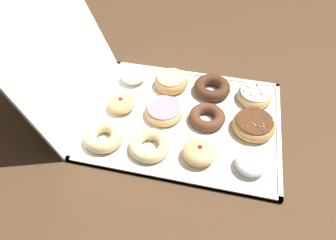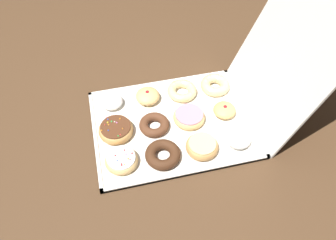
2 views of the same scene
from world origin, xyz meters
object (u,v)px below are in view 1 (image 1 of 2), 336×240
(powdered_filled_donut_0, at_px, (251,163))
(cruller_donut_6, at_px, (150,145))
(sprinkle_donut_2, at_px, (255,95))
(cruller_donut_9, at_px, (104,136))
(chocolate_cake_ring_donut_4, at_px, (207,117))
(powdered_filled_donut_11, at_px, (134,75))
(jelly_filled_donut_3, at_px, (199,152))
(glazed_ring_donut_8, at_px, (171,81))
(donut_box, at_px, (184,119))
(chocolate_cake_ring_donut_5, at_px, (212,88))
(jelly_filled_donut_10, at_px, (121,104))
(sprinkle_donut_1, at_px, (254,125))
(pink_frosted_donut_7, at_px, (164,111))

(powdered_filled_donut_0, relative_size, cruller_donut_6, 0.73)
(sprinkle_donut_2, relative_size, cruller_donut_9, 0.96)
(chocolate_cake_ring_donut_4, height_order, powdered_filled_donut_11, powdered_filled_donut_11)
(powdered_filled_donut_0, distance_m, cruller_donut_6, 0.27)
(jelly_filled_donut_3, distance_m, glazed_ring_donut_8, 0.30)
(donut_box, xyz_separation_m, sprinkle_donut_2, (0.13, -0.20, 0.02))
(chocolate_cake_ring_donut_5, xyz_separation_m, jelly_filled_donut_10, (-0.14, 0.26, 0.00))
(chocolate_cake_ring_donut_4, bearing_deg, cruller_donut_9, 116.94)
(sprinkle_donut_1, relative_size, pink_frosted_donut_7, 1.06)
(donut_box, xyz_separation_m, chocolate_cake_ring_donut_4, (0.01, -0.07, 0.02))
(pink_frosted_donut_7, xyz_separation_m, cruller_donut_9, (-0.13, 0.14, 0.00))
(sprinkle_donut_2, distance_m, pink_frosted_donut_7, 0.30)
(glazed_ring_donut_8, bearing_deg, chocolate_cake_ring_donut_4, -133.53)
(donut_box, height_order, sprinkle_donut_1, sprinkle_donut_1)
(pink_frosted_donut_7, xyz_separation_m, jelly_filled_donut_10, (0.00, 0.14, 0.00))
(jelly_filled_donut_3, bearing_deg, chocolate_cake_ring_donut_4, -1.30)
(glazed_ring_donut_8, bearing_deg, chocolate_cake_ring_donut_5, -89.59)
(chocolate_cake_ring_donut_4, relative_size, jelly_filled_donut_10, 1.29)
(chocolate_cake_ring_donut_4, xyz_separation_m, cruller_donut_6, (-0.14, 0.14, 0.00))
(sprinkle_donut_2, bearing_deg, powdered_filled_donut_11, 88.76)
(pink_frosted_donut_7, bearing_deg, powdered_filled_donut_0, -117.15)
(chocolate_cake_ring_donut_5, bearing_deg, cruller_donut_6, 153.18)
(powdered_filled_donut_11, bearing_deg, cruller_donut_9, 178.86)
(cruller_donut_6, relative_size, powdered_filled_donut_11, 1.34)
(cruller_donut_6, distance_m, jelly_filled_donut_10, 0.18)
(powdered_filled_donut_11, bearing_deg, donut_box, -124.46)
(glazed_ring_donut_8, bearing_deg, jelly_filled_donut_10, 136.93)
(pink_frosted_donut_7, height_order, powdered_filled_donut_11, powdered_filled_donut_11)
(jelly_filled_donut_3, height_order, chocolate_cake_ring_donut_4, jelly_filled_donut_3)
(cruller_donut_6, bearing_deg, donut_box, -27.79)
(jelly_filled_donut_3, xyz_separation_m, powdered_filled_donut_11, (0.27, 0.27, 0.00))
(powdered_filled_donut_0, xyz_separation_m, sprinkle_donut_2, (0.27, -0.00, -0.00))
(chocolate_cake_ring_donut_5, bearing_deg, pink_frosted_donut_7, 137.19)
(jelly_filled_donut_10, xyz_separation_m, powdered_filled_donut_11, (0.14, 0.00, 0.00))
(powdered_filled_donut_0, bearing_deg, donut_box, 55.85)
(sprinkle_donut_2, height_order, cruller_donut_9, sprinkle_donut_2)
(chocolate_cake_ring_donut_5, bearing_deg, sprinkle_donut_2, -93.79)
(sprinkle_donut_1, relative_size, sprinkle_donut_2, 1.12)
(donut_box, bearing_deg, chocolate_cake_ring_donut_4, -85.39)
(sprinkle_donut_1, relative_size, jelly_filled_donut_10, 1.47)
(jelly_filled_donut_3, xyz_separation_m, pink_frosted_donut_7, (0.13, 0.13, -0.00))
(sprinkle_donut_1, bearing_deg, pink_frosted_donut_7, 89.95)
(chocolate_cake_ring_donut_4, bearing_deg, sprinkle_donut_1, -93.10)
(chocolate_cake_ring_donut_4, height_order, pink_frosted_donut_7, pink_frosted_donut_7)
(powdered_filled_donut_0, distance_m, jelly_filled_donut_10, 0.42)
(chocolate_cake_ring_donut_5, distance_m, cruller_donut_6, 0.30)
(jelly_filled_donut_3, xyz_separation_m, cruller_donut_6, (-0.00, 0.14, -0.01))
(pink_frosted_donut_7, bearing_deg, chocolate_cake_ring_donut_5, -42.81)
(powdered_filled_donut_0, xyz_separation_m, jelly_filled_donut_3, (0.00, 0.14, 0.00))
(powdered_filled_donut_11, bearing_deg, chocolate_cake_ring_donut_4, -116.13)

